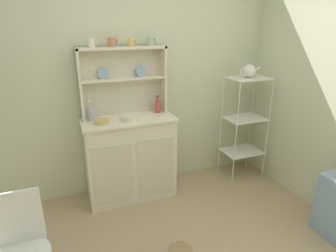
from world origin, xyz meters
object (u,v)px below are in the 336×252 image
object	(u,v)px
porcelain_teapot	(249,71)
hutch_cabinet	(130,157)
hutch_shelf_unit	(123,76)
utensil_jar	(92,115)
cup_cream_0	(91,43)
bowl_mixing_large	(102,122)
wire_chair	(20,242)
bakers_rack	(245,116)
jam_bottle	(158,106)

from	to	relation	value
porcelain_teapot	hutch_cabinet	bearing A→B (deg)	176.66
hutch_shelf_unit	utensil_jar	bearing A→B (deg)	-166.55
cup_cream_0	utensil_jar	distance (m)	0.71
bowl_mixing_large	wire_chair	bearing A→B (deg)	-125.93
wire_chair	utensil_jar	world-z (taller)	utensil_jar
bowl_mixing_large	porcelain_teapot	size ratio (longest dim) A/B	0.58
hutch_cabinet	cup_cream_0	distance (m)	1.25
hutch_shelf_unit	bowl_mixing_large	xyz separation A→B (m)	(-0.28, -0.24, -0.39)
hutch_shelf_unit	cup_cream_0	xyz separation A→B (m)	(-0.29, -0.04, 0.35)
hutch_cabinet	hutch_shelf_unit	size ratio (longest dim) A/B	1.07
bowl_mixing_large	hutch_shelf_unit	bearing A→B (deg)	40.00
bakers_rack	hutch_shelf_unit	bearing A→B (deg)	170.12
bakers_rack	wire_chair	size ratio (longest dim) A/B	1.50
wire_chair	porcelain_teapot	bearing A→B (deg)	48.31
wire_chair	jam_bottle	bearing A→B (deg)	66.48
jam_bottle	bowl_mixing_large	bearing A→B (deg)	-165.98
bowl_mixing_large	jam_bottle	distance (m)	0.66
utensil_jar	hutch_cabinet	bearing A→B (deg)	-12.25
hutch_cabinet	bakers_rack	size ratio (longest dim) A/B	0.76
cup_cream_0	utensil_jar	size ratio (longest dim) A/B	0.35
jam_bottle	porcelain_teapot	xyz separation A→B (m)	(1.05, -0.17, 0.35)
bowl_mixing_large	porcelain_teapot	world-z (taller)	porcelain_teapot
cup_cream_0	bowl_mixing_large	world-z (taller)	cup_cream_0
cup_cream_0	jam_bottle	bearing A→B (deg)	-3.17
hutch_cabinet	utensil_jar	size ratio (longest dim) A/B	3.84
hutch_cabinet	utensil_jar	bearing A→B (deg)	167.75
hutch_shelf_unit	jam_bottle	world-z (taller)	hutch_shelf_unit
bowl_mixing_large	jam_bottle	xyz separation A→B (m)	(0.64, 0.16, 0.05)
hutch_shelf_unit	bakers_rack	bearing A→B (deg)	-9.88
wire_chair	utensil_jar	distance (m)	1.37
hutch_shelf_unit	cup_cream_0	size ratio (longest dim) A/B	10.18
hutch_cabinet	hutch_shelf_unit	bearing A→B (deg)	90.00
hutch_cabinet	bowl_mixing_large	world-z (taller)	bowl_mixing_large
hutch_shelf_unit	bowl_mixing_large	distance (m)	0.54
hutch_cabinet	bakers_rack	bearing A→B (deg)	-3.34
hutch_shelf_unit	porcelain_teapot	size ratio (longest dim) A/B	3.82
bowl_mixing_large	utensil_jar	size ratio (longest dim) A/B	0.54
hutch_cabinet	bowl_mixing_large	size ratio (longest dim) A/B	7.12
hutch_shelf_unit	porcelain_teapot	bearing A→B (deg)	-9.89
bakers_rack	hutch_cabinet	bearing A→B (deg)	176.66
cup_cream_0	bowl_mixing_large	xyz separation A→B (m)	(0.01, -0.20, -0.74)
bakers_rack	cup_cream_0	world-z (taller)	cup_cream_0
hutch_cabinet	bakers_rack	xyz separation A→B (m)	(1.41, -0.08, 0.33)
hutch_shelf_unit	jam_bottle	size ratio (longest dim) A/B	4.70
wire_chair	utensil_jar	size ratio (longest dim) A/B	3.37
hutch_shelf_unit	wire_chair	bearing A→B (deg)	-129.21
hutch_cabinet	jam_bottle	size ratio (longest dim) A/B	5.05
hutch_shelf_unit	bakers_rack	xyz separation A→B (m)	(1.41, -0.25, -0.53)
hutch_shelf_unit	cup_cream_0	distance (m)	0.46
hutch_cabinet	wire_chair	xyz separation A→B (m)	(-0.99, -1.05, 0.05)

